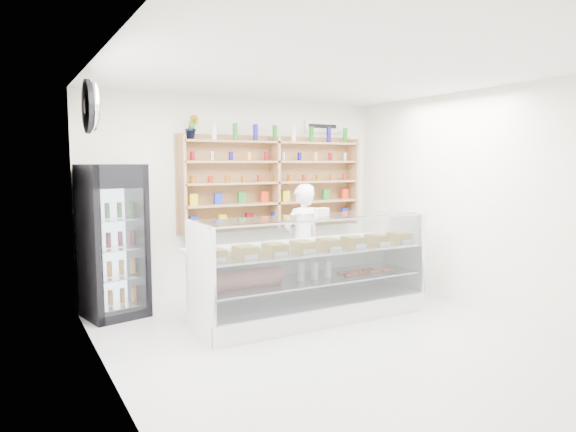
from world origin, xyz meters
TOP-DOWN VIEW (x-y plane):
  - room at (0.00, 0.00)m, footprint 5.00×5.00m
  - display_counter at (0.22, 0.87)m, footprint 2.88×0.86m
  - shop_worker at (0.55, 1.65)m, footprint 0.64×0.47m
  - drinks_cooler at (-1.85, 2.13)m, footprint 0.79×0.78m
  - wall_shelving at (0.50, 2.34)m, footprint 2.84×0.28m
  - potted_plant at (-0.75, 2.34)m, footprint 0.21×0.18m
  - security_mirror at (-2.17, 1.20)m, footprint 0.15×0.50m
  - wall_sign at (1.40, 2.47)m, footprint 0.62×0.03m

SIDE VIEW (x-z plane):
  - display_counter at x=0.22m, z-range -0.28..0.98m
  - shop_worker at x=0.55m, z-range 0.00..1.60m
  - drinks_cooler at x=-1.85m, z-range 0.00..1.88m
  - room at x=0.00m, z-range -1.10..3.90m
  - wall_shelving at x=0.50m, z-range 0.93..2.26m
  - potted_plant at x=-0.75m, z-range 2.20..2.52m
  - security_mirror at x=-2.17m, z-range 2.20..2.70m
  - wall_sign at x=1.40m, z-range 2.35..2.55m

